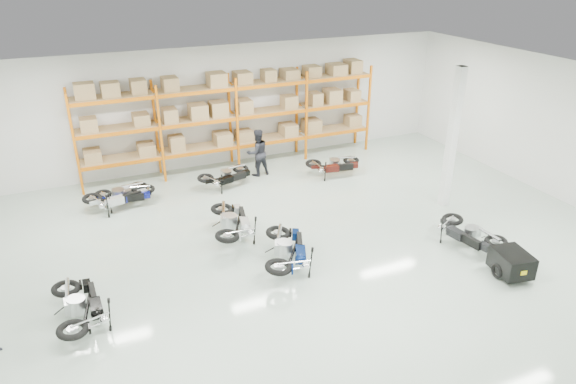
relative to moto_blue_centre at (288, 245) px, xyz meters
name	(u,v)px	position (x,y,z in m)	size (l,w,h in m)	color
room	(308,170)	(0.94, 0.84, 1.63)	(18.00, 18.00, 18.00)	#A9BCAD
pallet_rack	(233,109)	(0.94, 7.29, 1.64)	(11.28, 0.98, 3.62)	#D6660B
structural_column	(452,139)	(6.14, 1.34, 1.63)	(0.25, 0.25, 4.50)	white
moto_blue_centre	(288,245)	(0.00, 0.00, 0.00)	(0.90, 2.03, 1.24)	#071948
moto_silver_left	(233,218)	(-0.83, 2.04, -0.01)	(0.89, 2.00, 1.22)	#AFB1B6
moto_black_far_left	(80,301)	(-5.10, -0.31, -0.04)	(0.85, 1.91, 1.17)	black
moto_touring_right	(468,229)	(4.99, -1.09, -0.07)	(0.80, 1.80, 1.10)	black
trailer	(511,263)	(4.99, -2.69, -0.22)	(0.92, 1.66, 0.68)	black
moto_back_a	(124,192)	(-3.43, 5.35, -0.12)	(0.73, 1.64, 1.00)	navy
moto_back_b	(118,192)	(-3.65, 5.29, -0.07)	(0.81, 1.82, 1.11)	silver
moto_back_c	(226,173)	(0.05, 5.52, -0.10)	(0.76, 1.71, 1.05)	black
moto_back_d	(334,162)	(4.00, 4.92, -0.08)	(0.78, 1.76, 1.08)	#3B0F0B
person_back	(258,153)	(1.43, 6.09, 0.26)	(0.85, 0.67, 1.76)	black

